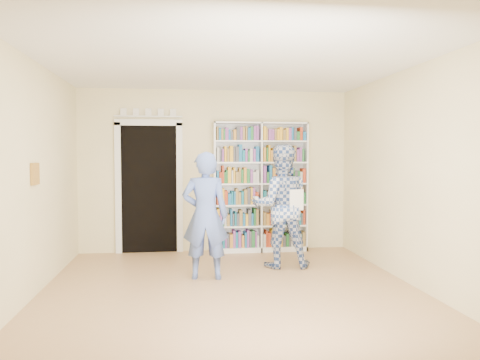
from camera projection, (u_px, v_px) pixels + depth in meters
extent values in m
plane|color=#AB7F53|center=(232.00, 293.00, 5.47)|extent=(5.00, 5.00, 0.00)
plane|color=white|center=(232.00, 60.00, 5.33)|extent=(5.00, 5.00, 0.00)
plane|color=beige|center=(215.00, 171.00, 7.88)|extent=(4.50, 0.00, 4.50)
plane|color=beige|center=(28.00, 179.00, 5.11)|extent=(0.00, 5.00, 5.00)
plane|color=beige|center=(415.00, 177.00, 5.69)|extent=(0.00, 5.00, 5.00)
cube|color=white|center=(260.00, 187.00, 7.83)|extent=(1.57, 0.29, 2.16)
cube|color=white|center=(260.00, 187.00, 7.83)|extent=(0.02, 0.29, 2.16)
cube|color=black|center=(149.00, 189.00, 7.73)|extent=(0.90, 0.03, 2.10)
cube|color=white|center=(118.00, 190.00, 7.65)|extent=(0.10, 0.06, 2.20)
cube|color=white|center=(180.00, 189.00, 7.78)|extent=(0.10, 0.06, 2.20)
cube|color=white|center=(148.00, 122.00, 7.66)|extent=(1.10, 0.06, 0.10)
cube|color=white|center=(148.00, 116.00, 7.65)|extent=(1.10, 0.08, 0.02)
cube|color=brown|center=(35.00, 174.00, 5.31)|extent=(0.03, 0.25, 0.25)
imported|color=#516AB5|center=(205.00, 215.00, 6.08)|extent=(0.64, 0.46, 1.66)
imported|color=navy|center=(281.00, 206.00, 6.73)|extent=(0.92, 0.75, 1.76)
cube|color=white|center=(297.00, 200.00, 6.50)|extent=(0.21, 0.05, 0.29)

